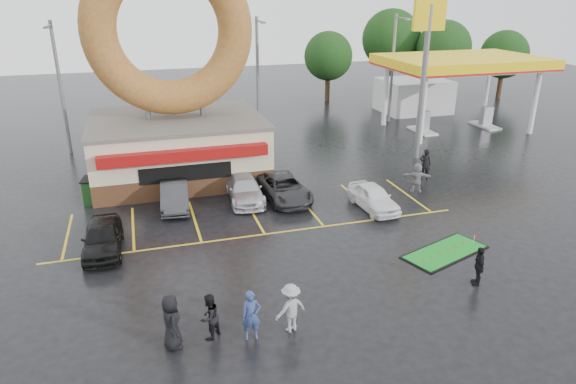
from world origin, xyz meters
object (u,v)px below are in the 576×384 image
object	(u,v)px
streetlight_left	(60,86)
streetlight_right	(393,66)
dumpster	(102,191)
shell_sign	(426,48)
car_silver	(244,189)
person_blue	(251,315)
person_cameraman	(479,266)
donut_shop	(175,105)
car_white	(373,197)
car_grey	(284,188)
car_dgrey	(175,195)
gas_station	(439,79)
streetlight_mid	(258,74)
putting_green	(445,252)
car_black	(103,237)

from	to	relation	value
streetlight_left	streetlight_right	world-z (taller)	same
streetlight_right	dumpster	world-z (taller)	streetlight_right
shell_sign	car_silver	bearing A→B (deg)	-162.42
person_blue	person_cameraman	bearing A→B (deg)	9.62
donut_shop	car_white	bearing A→B (deg)	-41.61
streetlight_left	car_grey	world-z (taller)	streetlight_left
car_silver	car_grey	bearing A→B (deg)	-10.12
car_dgrey	person_cameraman	size ratio (longest dim) A/B	2.54
gas_station	car_white	world-z (taller)	gas_station
streetlight_mid	putting_green	bearing A→B (deg)	-81.57
streetlight_right	gas_station	bearing A→B (deg)	-13.75
streetlight_right	car_grey	size ratio (longest dim) A/B	1.92
streetlight_right	car_grey	xyz separation A→B (m)	(-13.89, -14.53, -4.13)
shell_sign	person_blue	xyz separation A→B (m)	(-15.33, -16.01, -6.50)
streetlight_left	car_grey	bearing A→B (deg)	-45.99
putting_green	person_blue	bearing A→B (deg)	-160.67
dumpster	car_black	bearing A→B (deg)	-78.15
car_silver	person_cameraman	xyz separation A→B (m)	(6.95, -11.14, 0.16)
person_blue	person_cameraman	size ratio (longest dim) A/B	1.10
gas_station	car_dgrey	distance (m)	27.23
streetlight_right	person_cameraman	size ratio (longest dim) A/B	5.61
gas_station	streetlight_left	bearing A→B (deg)	-178.05
streetlight_mid	car_dgrey	bearing A→B (deg)	-121.02
gas_station	car_black	world-z (taller)	gas_station
streetlight_mid	car_dgrey	world-z (taller)	streetlight_mid
donut_shop	person_blue	size ratio (longest dim) A/B	7.65
shell_sign	car_white	size ratio (longest dim) A/B	2.80
streetlight_mid	dumpster	xyz separation A→B (m)	(-11.50, -11.05, -4.13)
car_grey	person_cameraman	size ratio (longest dim) A/B	2.92
car_grey	car_white	xyz separation A→B (m)	(4.16, -2.64, -0.01)
streetlight_mid	dumpster	distance (m)	16.47
person_cameraman	streetlight_mid	bearing A→B (deg)	-151.10
donut_shop	streetlight_right	bearing A→B (deg)	25.21
car_silver	dumpster	xyz separation A→B (m)	(-7.50, 1.99, 0.01)
person_blue	dumpster	bearing A→B (deg)	115.39
gas_station	person_blue	distance (m)	33.61
car_silver	car_white	world-z (taller)	car_white
streetlight_left	car_silver	world-z (taller)	streetlight_left
streetlight_mid	car_silver	xyz separation A→B (m)	(-4.00, -13.04, -4.14)
person_blue	putting_green	bearing A→B (deg)	24.30
shell_sign	streetlight_mid	bearing A→B (deg)	135.27
car_white	donut_shop	bearing A→B (deg)	135.00
shell_sign	car_grey	xyz separation A→B (m)	(-10.89, -4.61, -6.73)
dumpster	person_blue	bearing A→B (deg)	-59.99
streetlight_mid	car_black	distance (m)	20.88
car_white	dumpster	xyz separation A→B (m)	(-13.76, 5.13, 0.00)
gas_station	car_grey	size ratio (longest dim) A/B	2.91
donut_shop	gas_station	distance (m)	24.35
shell_sign	car_white	distance (m)	11.97
streetlight_left	streetlight_right	size ratio (longest dim) A/B	1.00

